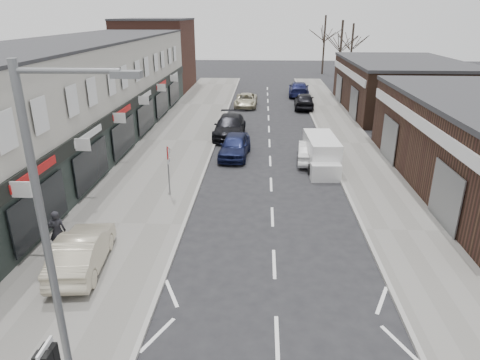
# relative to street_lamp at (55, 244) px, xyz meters

# --- Properties ---
(pavement_left) EXTENTS (5.50, 64.00, 0.12)m
(pavement_left) POSITION_rel_street_lamp_xyz_m (-2.22, 22.80, -4.56)
(pavement_left) COLOR slate
(pavement_left) RESTS_ON ground
(pavement_right) EXTENTS (3.50, 64.00, 0.12)m
(pavement_right) POSITION_rel_street_lamp_xyz_m (10.28, 22.80, -4.56)
(pavement_right) COLOR slate
(pavement_right) RESTS_ON ground
(shop_terrace_left) EXTENTS (8.00, 41.00, 7.10)m
(shop_terrace_left) POSITION_rel_street_lamp_xyz_m (-8.97, 20.30, -1.07)
(shop_terrace_left) COLOR #B8B4A7
(shop_terrace_left) RESTS_ON ground
(brick_block_far) EXTENTS (8.00, 10.00, 8.00)m
(brick_block_far) POSITION_rel_street_lamp_xyz_m (-8.97, 45.80, -0.62)
(brick_block_far) COLOR #4E2A21
(brick_block_far) RESTS_ON ground
(right_unit_far) EXTENTS (10.00, 16.00, 4.50)m
(right_unit_far) POSITION_rel_street_lamp_xyz_m (17.03, 34.80, -2.37)
(right_unit_far) COLOR #39241A
(right_unit_far) RESTS_ON ground
(tree_far_a) EXTENTS (3.60, 3.60, 8.00)m
(tree_far_a) POSITION_rel_street_lamp_xyz_m (13.53, 48.80, -4.62)
(tree_far_a) COLOR #382D26
(tree_far_a) RESTS_ON ground
(tree_far_b) EXTENTS (3.60, 3.60, 7.50)m
(tree_far_b) POSITION_rel_street_lamp_xyz_m (16.03, 54.80, -4.62)
(tree_far_b) COLOR #382D26
(tree_far_b) RESTS_ON ground
(tree_far_c) EXTENTS (3.60, 3.60, 8.50)m
(tree_far_c) POSITION_rel_street_lamp_xyz_m (13.03, 60.80, -4.62)
(tree_far_c) COLOR #382D26
(tree_far_c) RESTS_ON ground
(street_lamp) EXTENTS (2.23, 0.22, 8.00)m
(street_lamp) POSITION_rel_street_lamp_xyz_m (0.00, 0.00, 0.00)
(street_lamp) COLOR slate
(street_lamp) RESTS_ON pavement_left
(warning_sign) EXTENTS (0.12, 0.80, 2.70)m
(warning_sign) POSITION_rel_street_lamp_xyz_m (-0.63, 12.80, -2.42)
(warning_sign) COLOR slate
(warning_sign) RESTS_ON pavement_left
(white_van) EXTENTS (1.90, 4.89, 1.87)m
(white_van) POSITION_rel_street_lamp_xyz_m (7.57, 17.76, -3.73)
(white_van) COLOR white
(white_van) RESTS_ON ground
(sedan_on_pavement) EXTENTS (1.93, 4.37, 1.40)m
(sedan_on_pavement) POSITION_rel_street_lamp_xyz_m (-2.43, 6.02, -3.80)
(sedan_on_pavement) COLOR #BDB397
(sedan_on_pavement) RESTS_ON pavement_left
(pedestrian) EXTENTS (0.73, 0.59, 1.73)m
(pedestrian) POSITION_rel_street_lamp_xyz_m (-3.81, 7.08, -3.64)
(pedestrian) COLOR black
(pedestrian) RESTS_ON pavement_left
(parked_car_left_a) EXTENTS (2.11, 4.55, 1.51)m
(parked_car_left_a) POSITION_rel_street_lamp_xyz_m (2.22, 19.55, -3.87)
(parked_car_left_a) COLOR #12183A
(parked_car_left_a) RESTS_ON ground
(parked_car_left_b) EXTENTS (2.34, 5.52, 1.59)m
(parked_car_left_b) POSITION_rel_street_lamp_xyz_m (1.52, 24.40, -3.83)
(parked_car_left_b) COLOR black
(parked_car_left_b) RESTS_ON ground
(parked_car_left_c) EXTENTS (2.25, 4.68, 1.29)m
(parked_car_left_c) POSITION_rel_street_lamp_xyz_m (2.30, 35.57, -3.98)
(parked_car_left_c) COLOR #B7B092
(parked_car_left_c) RESTS_ON ground
(parked_car_right_a) EXTENTS (1.76, 4.20, 1.35)m
(parked_car_right_a) POSITION_rel_street_lamp_xyz_m (7.01, 18.87, -3.94)
(parked_car_right_a) COLOR white
(parked_car_right_a) RESTS_ON ground
(parked_car_right_b) EXTENTS (2.11, 4.71, 1.57)m
(parked_car_right_b) POSITION_rel_street_lamp_xyz_m (8.03, 34.93, -3.83)
(parked_car_right_b) COLOR black
(parked_car_right_b) RESTS_ON ground
(parked_car_right_c) EXTENTS (2.59, 5.58, 1.58)m
(parked_car_right_c) POSITION_rel_street_lamp_xyz_m (8.03, 41.86, -3.83)
(parked_car_right_c) COLOR #161A46
(parked_car_right_c) RESTS_ON ground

